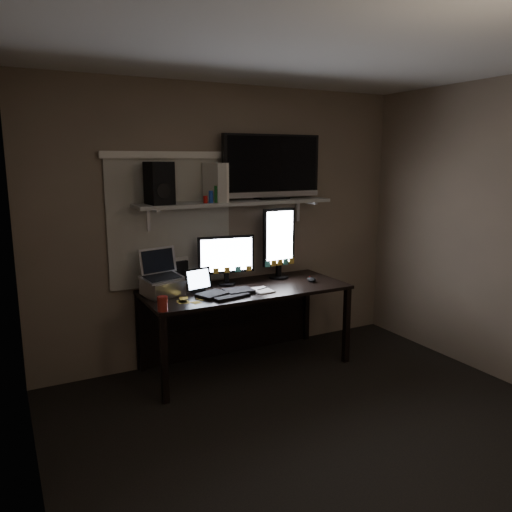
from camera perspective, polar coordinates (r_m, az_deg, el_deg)
floor at (r=3.56m, az=9.82°, el=-20.39°), size 3.60×3.60×0.00m
ceiling at (r=3.11m, az=11.46°, el=22.95°), size 3.60×3.60×0.00m
back_wall at (r=4.63m, az=-3.25°, el=3.63°), size 3.60×0.00×3.60m
left_wall at (r=2.46m, az=-24.71°, el=-4.04°), size 0.00×3.60×3.60m
window_blinds at (r=4.42m, az=-9.71°, el=3.77°), size 1.10×0.02×1.10m
desk at (r=4.55m, az=-1.84°, el=-5.47°), size 1.80×0.75×0.73m
wall_shelf at (r=4.45m, az=-2.35°, el=6.12°), size 1.80×0.35×0.03m
monitor_landscape at (r=4.47m, az=-3.41°, el=-0.47°), size 0.52×0.12×0.45m
monitor_portrait at (r=4.70m, az=2.62°, el=1.52°), size 0.34×0.09×0.68m
keyboard at (r=4.19m, az=-3.49°, el=-4.24°), size 0.51×0.28×0.03m
mouse at (r=4.64m, az=6.37°, el=-2.69°), size 0.09×0.13×0.04m
notepad at (r=4.30m, az=0.69°, el=-3.93°), size 0.15×0.21×0.01m
tablet at (r=4.24m, az=-6.66°, el=-2.80°), size 0.26×0.15×0.21m
file_sorter at (r=4.43m, az=-9.15°, el=-1.98°), size 0.21×0.12×0.26m
laptop at (r=4.18m, az=-10.66°, el=-1.96°), size 0.39×0.35×0.38m
cup at (r=3.79m, az=-10.62°, el=-5.39°), size 0.10×0.10×0.11m
sticky_notes at (r=4.07m, az=-6.88°, el=-4.92°), size 0.31×0.23×0.00m
tv at (r=4.65m, az=1.82°, el=10.13°), size 0.98×0.18×0.59m
game_console at (r=4.35m, az=-4.65°, el=8.37°), size 0.14×0.29×0.33m
speaker at (r=4.18m, az=-11.02°, el=8.18°), size 0.21×0.24×0.34m
bottles at (r=4.26m, az=-5.18°, el=7.03°), size 0.23×0.12×0.14m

